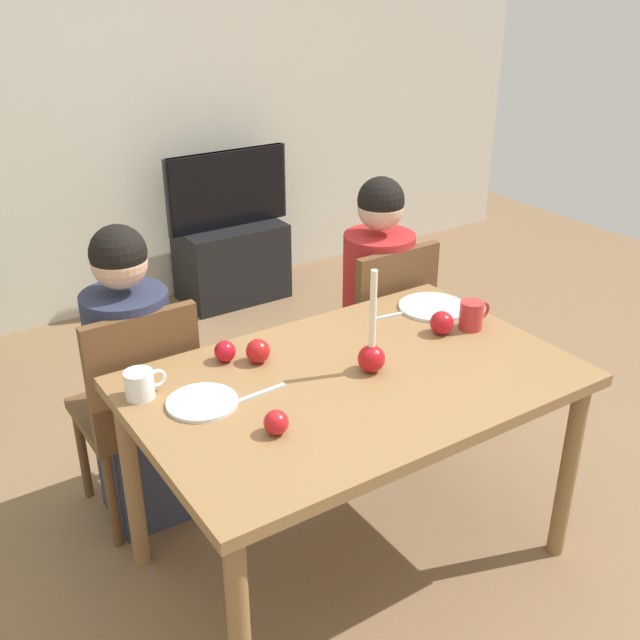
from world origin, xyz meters
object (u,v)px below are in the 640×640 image
object	(u,v)px
dining_table	(354,399)
chair_right	(381,328)
person_left_child	(134,385)
person_right_child	(377,313)
tv	(228,189)
candle_centerpiece	(371,351)
apple_by_left_plate	(258,351)
plate_left	(202,402)
plate_right	(433,307)
mug_right	(472,315)
chair_left	(139,402)
apple_by_right_mug	(442,323)
apple_near_candle	(225,351)
tv_stand	(232,262)
apple_far_edge	(276,422)
mug_left	(140,384)

from	to	relation	value
dining_table	chair_right	size ratio (longest dim) A/B	1.56
person_left_child	person_right_child	world-z (taller)	same
tv	chair_right	bearing A→B (deg)	-94.49
candle_centerpiece	apple_by_left_plate	size ratio (longest dim) A/B	4.34
person_left_child	apple_by_left_plate	size ratio (longest dim) A/B	14.48
plate_left	plate_right	bearing A→B (deg)	7.73
person_right_child	tv	size ratio (longest dim) A/B	1.48
person_left_child	mug_right	bearing A→B (deg)	-28.82
chair_left	apple_by_right_mug	size ratio (longest dim) A/B	10.64
candle_centerpiece	apple_near_candle	size ratio (longest dim) A/B	4.87
tv_stand	apple_by_left_plate	bearing A→B (deg)	-114.38
mug_right	apple_far_edge	distance (m)	0.94
mug_right	mug_left	bearing A→B (deg)	170.07
chair_right	plate_right	distance (m)	0.43
plate_left	mug_right	distance (m)	1.04
chair_left	apple_near_candle	size ratio (longest dim) A/B	12.47
plate_right	apple_far_edge	world-z (taller)	apple_far_edge
person_left_child	plate_left	size ratio (longest dim) A/B	5.43
dining_table	person_left_child	bearing A→B (deg)	128.68
plate_left	apple_by_right_mug	xyz separation A→B (m)	(0.91, -0.04, 0.04)
person_left_child	plate_right	world-z (taller)	person_left_child
person_right_child	apple_by_right_mug	distance (m)	0.62
plate_left	candle_centerpiece	bearing A→B (deg)	-11.90
person_right_child	candle_centerpiece	bearing A→B (deg)	-129.13
plate_right	apple_near_candle	world-z (taller)	apple_near_candle
candle_centerpiece	apple_by_left_plate	xyz separation A→B (m)	(-0.28, 0.25, -0.03)
dining_table	tv	world-z (taller)	tv
apple_by_right_mug	chair_left	bearing A→B (deg)	150.83
apple_near_candle	apple_by_right_mug	xyz separation A→B (m)	(0.73, -0.24, 0.01)
person_left_child	apple_by_right_mug	world-z (taller)	person_left_child
chair_right	plate_left	distance (m)	1.20
tv	apple_by_right_mug	size ratio (longest dim) A/B	9.34
apple_by_left_plate	dining_table	bearing A→B (deg)	-50.39
chair_right	mug_right	world-z (taller)	chair_right
apple_near_candle	apple_by_left_plate	size ratio (longest dim) A/B	0.89
chair_right	apple_near_candle	distance (m)	0.97
tv_stand	plate_right	world-z (taller)	plate_right
tv_stand	plate_right	xyz separation A→B (m)	(-0.16, -2.04, 0.52)
chair_right	mug_right	distance (m)	0.63
tv	dining_table	bearing A→B (deg)	-107.33
dining_table	chair_right	xyz separation A→B (m)	(0.59, 0.61, -0.15)
chair_right	person_left_child	xyz separation A→B (m)	(-1.10, 0.03, 0.06)
candle_centerpiece	mug_right	bearing A→B (deg)	5.83
chair_left	person_left_child	distance (m)	0.07
apple_near_candle	dining_table	bearing A→B (deg)	-47.00
chair_right	person_right_child	bearing A→B (deg)	90.00
mug_right	apple_by_left_plate	xyz separation A→B (m)	(-0.77, 0.20, -0.01)
person_left_child	tv	bearing A→B (deg)	53.47
person_right_child	mug_right	bearing A→B (deg)	-92.85
tv_stand	plate_left	bearing A→B (deg)	-118.71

